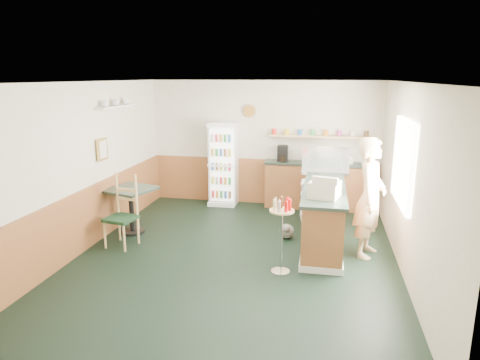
% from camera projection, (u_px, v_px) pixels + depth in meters
% --- Properties ---
extents(ground, '(6.00, 6.00, 0.00)m').
position_uv_depth(ground, '(235.00, 255.00, 6.81)').
color(ground, black).
rests_on(ground, ground).
extents(room_envelope, '(5.04, 6.02, 2.72)m').
position_uv_depth(room_envelope, '(231.00, 153.00, 7.19)').
color(room_envelope, beige).
rests_on(room_envelope, ground).
extents(service_counter, '(0.68, 3.01, 1.01)m').
position_uv_depth(service_counter, '(323.00, 213.00, 7.47)').
color(service_counter, '#965930').
rests_on(service_counter, ground).
extents(back_counter, '(2.24, 0.42, 1.69)m').
position_uv_depth(back_counter, '(317.00, 184.00, 9.13)').
color(back_counter, '#965930').
rests_on(back_counter, ground).
extents(drinks_fridge, '(0.60, 0.52, 1.82)m').
position_uv_depth(drinks_fridge, '(223.00, 164.00, 9.37)').
color(drinks_fridge, white).
rests_on(drinks_fridge, ground).
extents(display_case, '(0.86, 0.45, 0.49)m').
position_uv_depth(display_case, '(326.00, 160.00, 7.98)').
color(display_case, silver).
rests_on(display_case, service_counter).
extents(cash_register, '(0.51, 0.53, 0.24)m').
position_uv_depth(cash_register, '(325.00, 189.00, 6.41)').
color(cash_register, beige).
rests_on(cash_register, service_counter).
extents(shopkeeper, '(0.61, 0.73, 1.89)m').
position_uv_depth(shopkeeper, '(370.00, 198.00, 6.62)').
color(shopkeeper, tan).
rests_on(shopkeeper, ground).
extents(condiment_stand, '(0.35, 0.35, 1.11)m').
position_uv_depth(condiment_stand, '(282.00, 225.00, 6.07)').
color(condiment_stand, silver).
rests_on(condiment_stand, ground).
extents(newspaper_rack, '(0.09, 0.46, 0.72)m').
position_uv_depth(newspaper_rack, '(304.00, 201.00, 7.72)').
color(newspaper_rack, black).
rests_on(newspaper_rack, ground).
extents(cafe_table, '(0.95, 0.95, 0.84)m').
position_uv_depth(cafe_table, '(131.00, 201.00, 7.68)').
color(cafe_table, black).
rests_on(cafe_table, ground).
extents(cafe_chair, '(0.52, 0.52, 1.21)m').
position_uv_depth(cafe_chair, '(123.00, 208.00, 7.15)').
color(cafe_chair, black).
rests_on(cafe_chair, ground).
extents(dog_doorstop, '(0.25, 0.33, 0.30)m').
position_uv_depth(dog_doorstop, '(287.00, 231.00, 7.50)').
color(dog_doorstop, gray).
rests_on(dog_doorstop, ground).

